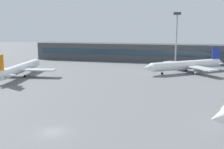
{
  "coord_description": "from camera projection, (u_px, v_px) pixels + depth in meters",
  "views": [
    {
      "loc": [
        20.48,
        -39.21,
        17.48
      ],
      "look_at": [
        -0.09,
        40.0,
        3.0
      ],
      "focal_mm": 43.36,
      "sensor_mm": 36.0,
      "label": 1
    }
  ],
  "objects": [
    {
      "name": "ground_plane",
      "position": [
        112.0,
        84.0,
        83.61
      ],
      "size": [
        400.0,
        400.0,
        0.0
      ],
      "primitive_type": "plane",
      "color": "slate"
    },
    {
      "name": "airplane_mid",
      "position": [
        21.0,
        68.0,
        96.46
      ],
      "size": [
        25.98,
        36.88,
        9.15
      ],
      "color": "white",
      "rests_on": "ground_plane"
    },
    {
      "name": "airplane_far",
      "position": [
        186.0,
        65.0,
        103.98
      ],
      "size": [
        31.64,
        27.37,
        9.56
      ],
      "color": "white",
      "rests_on": "ground_plane"
    },
    {
      "name": "terminal_building",
      "position": [
        141.0,
        52.0,
        138.52
      ],
      "size": [
        110.67,
        12.13,
        9.0
      ],
      "color": "#3F4247",
      "rests_on": "ground_plane"
    },
    {
      "name": "floodlight_tower_west",
      "position": [
        176.0,
        35.0,
        119.51
      ],
      "size": [
        3.2,
        0.8,
        23.82
      ],
      "color": "gray",
      "rests_on": "ground_plane"
    }
  ]
}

